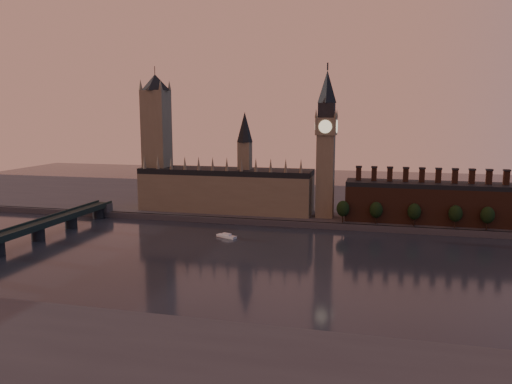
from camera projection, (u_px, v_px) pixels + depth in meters
ground at (281, 266)px, 252.84m from camera, size 900.00×900.00×0.00m
north_bank at (321, 203)px, 423.37m from camera, size 900.00×182.00×4.00m
palace_of_westminster at (226, 188)px, 374.91m from camera, size 130.00×30.30×74.00m
victoria_tower at (157, 137)px, 382.27m from camera, size 24.00×24.00×108.00m
big_ben at (326, 142)px, 347.25m from camera, size 15.00×15.00×107.00m
chimney_block at (429, 202)px, 336.82m from camera, size 110.00×25.00×37.00m
embankment_tree_0 at (343, 209)px, 335.39m from camera, size 8.60×8.60×14.88m
embankment_tree_1 at (376, 210)px, 331.11m from camera, size 8.60×8.60×14.88m
embankment_tree_2 at (414, 212)px, 325.17m from camera, size 8.60×8.60×14.88m
embankment_tree_3 at (455, 214)px, 318.81m from camera, size 8.60×8.60×14.88m
embankment_tree_4 at (488, 215)px, 313.82m from camera, size 8.60×8.60×14.88m
westminster_bridge at (15, 236)px, 285.56m from camera, size 14.00×200.00×11.55m
river_boat at (226, 236)px, 311.58m from camera, size 14.09×8.71×2.72m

